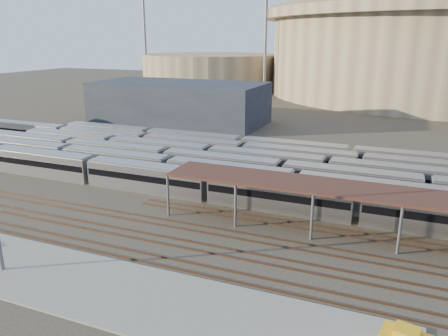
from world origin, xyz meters
name	(u,v)px	position (x,y,z in m)	size (l,w,h in m)	color
ground	(226,230)	(0.00, 0.00, 0.00)	(420.00, 420.00, 0.00)	#383026
apron	(105,289)	(-5.00, -15.00, 0.10)	(50.00, 9.00, 0.20)	gray
subway_trains	(285,171)	(1.80, 18.50, 1.80)	(128.92, 23.90, 3.60)	#A3A4A8
empty_tracks	(208,249)	(0.00, -5.00, 0.09)	(170.00, 9.62, 0.18)	#4C3323
stadium	(434,49)	(25.00, 140.00, 16.47)	(124.00, 124.00, 32.50)	#9C8E69
secondary_arena	(210,71)	(-60.00, 130.00, 7.00)	(56.00, 56.00, 14.00)	#9C8E69
service_building	(179,103)	(-35.00, 55.00, 5.00)	(42.00, 20.00, 10.00)	#1E232D
floodlight_0	(266,37)	(-30.00, 110.00, 20.65)	(4.00, 1.00, 38.40)	slate
floodlight_1	(145,37)	(-85.00, 120.00, 20.65)	(4.00, 1.00, 38.40)	slate
floodlight_3	(344,37)	(-10.00, 160.00, 20.65)	(4.00, 1.00, 38.40)	slate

